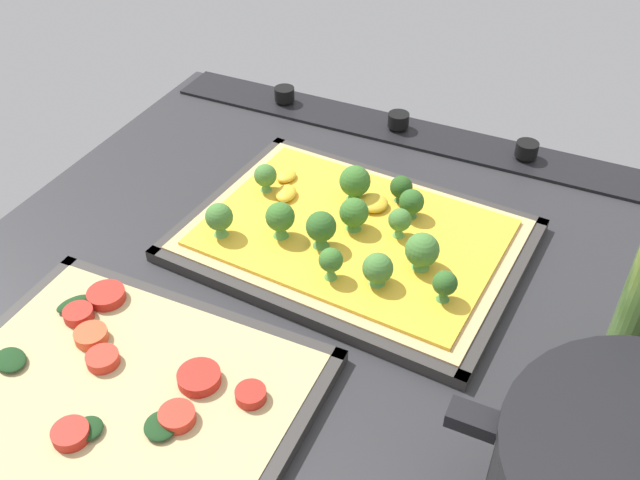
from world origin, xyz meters
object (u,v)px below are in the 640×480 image
broccoli_pizza (352,232)px  baking_tray_back (118,405)px  baking_tray_front (353,242)px  veggie_pizza_back (118,397)px

broccoli_pizza → baking_tray_back: (9.38, 27.98, -1.52)cm
baking_tray_front → baking_tray_back: 29.71cm
broccoli_pizza → baking_tray_back: bearing=71.5°
broccoli_pizza → veggie_pizza_back: size_ratio=1.18×
baking_tray_front → veggie_pizza_back: size_ratio=1.27×
broccoli_pizza → baking_tray_back: broccoli_pizza is taller
broccoli_pizza → baking_tray_back: size_ratio=1.09×
baking_tray_back → broccoli_pizza: bearing=-108.5°
broccoli_pizza → veggie_pizza_back: broccoli_pizza is taller
baking_tray_front → broccoli_pizza: broccoli_pizza is taller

